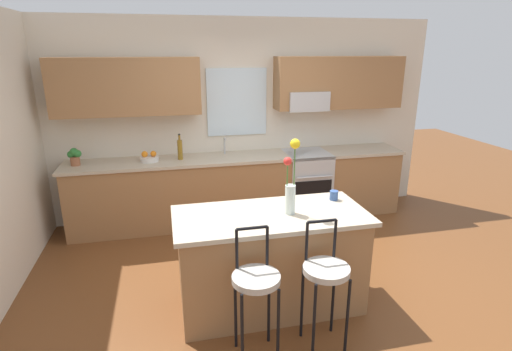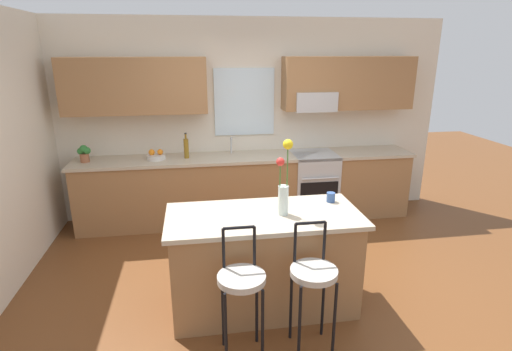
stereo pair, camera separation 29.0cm
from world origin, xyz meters
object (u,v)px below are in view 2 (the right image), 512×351
Objects in this scene: kitchen_island at (264,261)px; flower_vase at (284,185)px; oven_range at (313,185)px; fruit_bowl_oranges at (156,156)px; bottle_olive_oil at (186,148)px; mug_ceramic at (331,197)px; potted_plant_small at (84,153)px; bar_stool_middle at (313,277)px; bar_stool_near at (241,284)px.

flower_vase is (0.16, -0.03, 0.73)m from kitchen_island.
fruit_bowl_oranges is at bearing 179.34° from oven_range.
flower_vase is (-0.89, -2.02, 0.73)m from oven_range.
bottle_olive_oil reaches higher than fruit_bowl_oranges.
mug_ceramic is 2.27m from bottle_olive_oil.
potted_plant_small reaches higher than fruit_bowl_oranges.
bar_stool_middle is at bearing -79.02° from flower_vase.
fruit_bowl_oranges reaches higher than bar_stool_near.
potted_plant_small is at bearing -179.99° from bottle_olive_oil.
bottle_olive_oil is 1.27m from potted_plant_small.
kitchen_island is 5.05× the size of bottle_olive_oil.
bar_stool_middle is at bearing -106.72° from oven_range.
mug_ceramic is 0.37× the size of fruit_bowl_oranges.
mug_ceramic is (0.94, 0.80, 0.33)m from bar_stool_near.
kitchen_island is at bearing 168.76° from flower_vase.
flower_vase is 2.77× the size of fruit_bowl_oranges.
fruit_bowl_oranges is (-1.35, 2.62, 0.33)m from bar_stool_middle.
potted_plant_small is (-3.01, 0.02, 0.58)m from oven_range.
bar_stool_middle is 3.10× the size of bottle_olive_oil.
fruit_bowl_oranges is (-1.74, 1.82, -0.00)m from mug_ceramic.
oven_range is at bearing 66.20° from flower_vase.
bar_stool_middle is 2.82m from bottle_olive_oil.
kitchen_island is 1.63× the size of bar_stool_middle.
oven_range is 1.38× the size of flower_vase.
bottle_olive_oil is (-0.68, 2.01, 0.59)m from kitchen_island.
bar_stool_near is 0.91m from flower_vase.
bar_stool_near is 11.58× the size of mug_ceramic.
kitchen_island is at bearing 114.38° from bar_stool_middle.
bar_stool_near is (-0.28, -0.61, 0.17)m from kitchen_island.
flower_vase reaches higher than potted_plant_small.
oven_range is 1.90m from mug_ceramic.
oven_range is 2.74× the size of bottle_olive_oil.
flower_vase is at bearing 52.63° from bar_stool_near.
potted_plant_small is (-1.68, 2.62, 0.41)m from bar_stool_near.
mug_ceramic is (0.39, 0.80, 0.33)m from bar_stool_middle.
potted_plant_small is at bearing 145.30° from mug_ceramic.
potted_plant_small reaches higher than bar_stool_near.
oven_range is at bearing 77.92° from mug_ceramic.
bar_stool_middle is (0.55, 0.00, 0.00)m from bar_stool_near.
fruit_bowl_oranges reaches higher than mug_ceramic.
oven_range is at bearing -0.81° from bottle_olive_oil.
bottle_olive_oil is (-0.84, 2.04, -0.13)m from flower_vase.
oven_range is 3.06m from potted_plant_small.
bottle_olive_oil reaches higher than potted_plant_small.
bar_stool_middle is 11.58× the size of mug_ceramic.
flower_vase reaches higher than bottle_olive_oil.
flower_vase reaches higher than oven_range.
bottle_olive_oil is at bearing 110.06° from bar_stool_middle.
flower_vase is 2.40m from fruit_bowl_oranges.
flower_vase is at bearing -156.06° from mug_ceramic.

